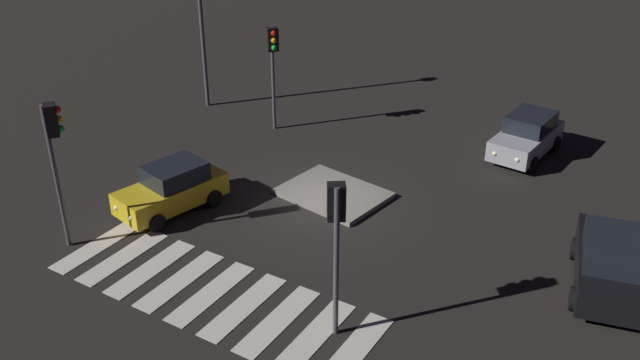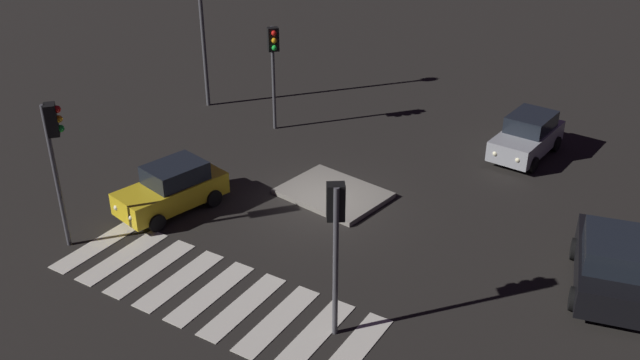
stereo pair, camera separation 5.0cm
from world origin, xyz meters
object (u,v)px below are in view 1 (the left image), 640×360
traffic_island (333,194)px  traffic_light_east (336,223)px  traffic_light_west (273,53)px  car_black (611,263)px  car_silver (527,136)px  traffic_light_south (54,141)px  car_yellow (172,188)px

traffic_island → traffic_light_east: size_ratio=0.90×
traffic_island → traffic_light_west: traffic_light_west is taller
traffic_light_east → car_black: bearing=-80.7°
car_black → car_silver: bearing=18.6°
traffic_island → car_silver: (4.76, 6.90, 0.74)m
traffic_light_south → traffic_light_east: traffic_light_south is taller
traffic_light_south → traffic_light_east: bearing=-44.2°
traffic_light_east → traffic_light_west: traffic_light_west is taller
traffic_island → car_yellow: car_yellow is taller
car_yellow → traffic_light_west: 7.91m
car_silver → car_black: bearing=37.2°
traffic_light_south → traffic_light_east: 9.12m
traffic_island → traffic_light_west: bearing=143.8°
car_black → traffic_light_east: size_ratio=1.04×
car_silver → car_yellow: car_silver is taller
car_yellow → traffic_light_south: 4.47m
traffic_light_south → traffic_light_east: size_ratio=1.09×
car_silver → traffic_light_west: (-9.88, -3.16, 2.55)m
traffic_light_south → traffic_light_west: (0.22, 10.74, -0.18)m
car_silver → traffic_light_east: 13.37m
car_black → car_yellow: size_ratio=1.12×
traffic_light_east → traffic_light_south: bearing=59.9°
car_silver → traffic_light_east: bearing=1.1°
car_black → traffic_light_south: size_ratio=0.95×
car_yellow → traffic_light_south: size_ratio=0.85×
car_silver → traffic_light_west: size_ratio=0.89×
traffic_island → car_yellow: bearing=-138.6°
traffic_light_south → traffic_light_west: bearing=39.6°
car_silver → car_black: car_black is taller
traffic_light_east → traffic_light_west: size_ratio=0.97×
car_silver → car_black: size_ratio=0.89×
car_yellow → traffic_island: bearing=144.3°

